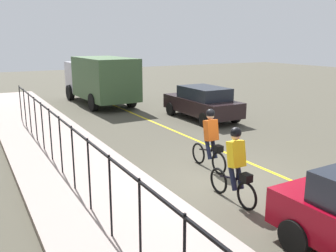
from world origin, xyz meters
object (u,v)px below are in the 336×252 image
Objects in this scene: cyclist_follow at (210,140)px; box_truck_background at (100,78)px; cyclist_lead at (235,166)px; patrol_sedan at (202,102)px.

cyclist_follow is 12.40m from box_truck_background.
patrol_sedan is (8.07, -4.61, -0.09)m from cyclist_lead.
box_truck_background is (14.46, -1.71, 0.64)m from cyclist_lead.
cyclist_follow is at bearing 147.22° from patrol_sedan.
cyclist_lead reaches higher than patrol_sedan.
cyclist_lead is 9.29m from patrol_sedan.
box_truck_background is at bearing -6.57° from cyclist_lead.
cyclist_lead is 14.58m from box_truck_background.
cyclist_follow is 7.07m from patrol_sedan.
cyclist_follow is 0.27× the size of box_truck_background.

